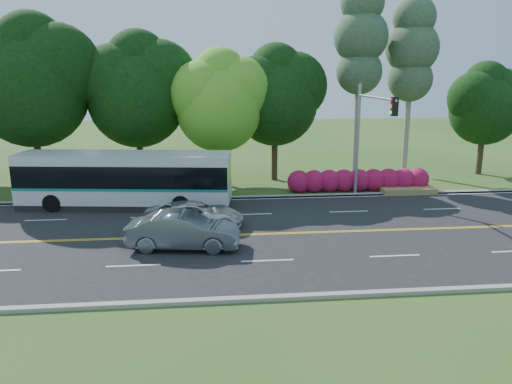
{
  "coord_description": "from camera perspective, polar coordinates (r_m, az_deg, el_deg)",
  "views": [
    {
      "loc": [
        -2.95,
        -22.9,
        7.68
      ],
      "look_at": [
        -0.42,
        2.0,
        1.64
      ],
      "focal_mm": 35.0,
      "sensor_mm": 36.0,
      "label": 1
    }
  ],
  "objects": [
    {
      "name": "ground",
      "position": [
        24.34,
        1.47,
        -4.84
      ],
      "size": [
        120.0,
        120.0,
        0.0
      ],
      "primitive_type": "plane",
      "color": "#2C501A",
      "rests_on": "ground"
    },
    {
      "name": "curb_south",
      "position": [
        17.74,
        4.44,
        -11.87
      ],
      "size": [
        60.0,
        0.3,
        0.15
      ],
      "primitive_type": "cube",
      "color": "gray",
      "rests_on": "ground"
    },
    {
      "name": "suv",
      "position": [
        25.13,
        -7.05,
        -2.66
      ],
      "size": [
        5.04,
        2.53,
        1.37
      ],
      "primitive_type": "imported",
      "rotation": [
        0.0,
        0.0,
        1.63
      ],
      "color": "silver",
      "rests_on": "road"
    },
    {
      "name": "curb_north",
      "position": [
        31.14,
        -0.19,
        -0.58
      ],
      "size": [
        60.0,
        0.3,
        0.15
      ],
      "primitive_type": "cube",
      "color": "gray",
      "rests_on": "ground"
    },
    {
      "name": "road",
      "position": [
        24.33,
        1.47,
        -4.82
      ],
      "size": [
        60.0,
        14.0,
        0.02
      ],
      "primitive_type": "cube",
      "color": "black",
      "rests_on": "ground"
    },
    {
      "name": "transit_bus",
      "position": [
        29.71,
        -14.75,
        1.28
      ],
      "size": [
        12.33,
        4.18,
        3.17
      ],
      "rotation": [
        0.0,
        0.0,
        -0.13
      ],
      "color": "silver",
      "rests_on": "road"
    },
    {
      "name": "bougainvillea_hedge",
      "position": [
        33.4,
        12.0,
        1.23
      ],
      "size": [
        9.5,
        2.25,
        1.5
      ],
      "color": "maroon",
      "rests_on": "ground"
    },
    {
      "name": "traffic_signal",
      "position": [
        29.99,
        12.69,
        7.48
      ],
      "size": [
        0.42,
        6.1,
        7.0
      ],
      "color": "gray",
      "rests_on": "ground"
    },
    {
      "name": "tree_row",
      "position": [
        35.11,
        -9.61,
        11.82
      ],
      "size": [
        44.7,
        9.1,
        13.84
      ],
      "color": "#302115",
      "rests_on": "ground"
    },
    {
      "name": "grass_verge",
      "position": [
        32.93,
        -0.51,
        0.16
      ],
      "size": [
        60.0,
        4.0,
        0.1
      ],
      "primitive_type": "cube",
      "color": "#2C501A",
      "rests_on": "ground"
    },
    {
      "name": "lane_markings",
      "position": [
        24.32,
        1.25,
        -4.8
      ],
      "size": [
        57.6,
        13.82,
        0.0
      ],
      "color": "gold",
      "rests_on": "road"
    },
    {
      "name": "sedan",
      "position": [
        22.36,
        -8.3,
        -4.42
      ],
      "size": [
        5.14,
        2.39,
        1.63
      ],
      "primitive_type": "imported",
      "rotation": [
        0.0,
        0.0,
        1.43
      ],
      "color": "slate",
      "rests_on": "road"
    }
  ]
}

